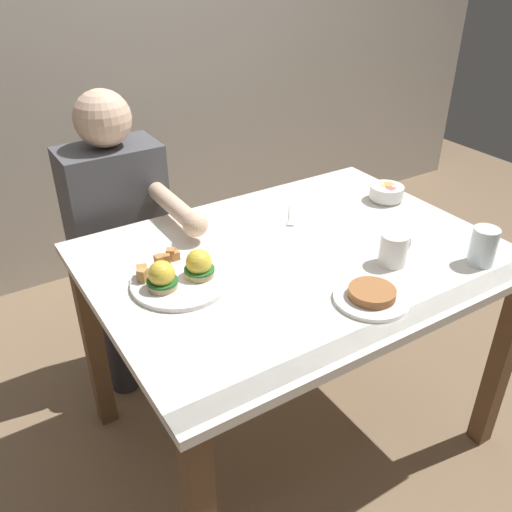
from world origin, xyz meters
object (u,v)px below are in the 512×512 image
Objects in this scene: coffee_mug at (394,248)px; diner_person at (122,229)px; side_plate at (371,296)px; eggs_benedict_plate at (179,275)px; fruit_bowl at (386,192)px; water_glass_near at (483,248)px; dining_table at (296,284)px; fork at (291,217)px.

diner_person reaches higher than coffee_mug.
eggs_benedict_plate is at bearing 139.32° from side_plate.
side_plate is (-0.47, -0.43, -0.02)m from fruit_bowl.
water_glass_near is (-0.07, -0.46, 0.02)m from fruit_bowl.
water_glass_near is 0.56× the size of side_plate.
diner_person reaches higher than dining_table.
water_glass_near is at bearing -37.61° from dining_table.
fruit_bowl is at bearing 48.84° from coffee_mug.
dining_table is 0.69m from diner_person.
water_glass_near reaches higher than dining_table.
side_plate is (0.02, -0.29, 0.12)m from dining_table.
fruit_bowl is 0.60× the size of side_plate.
eggs_benedict_plate reaches higher than dining_table.
water_glass_near reaches higher than fruit_bowl.
eggs_benedict_plate is 1.35× the size of side_plate.
water_glass_near is at bearing -98.70° from fruit_bowl.
fork is (-0.08, 0.40, -0.05)m from coffee_mug.
fruit_bowl is (0.49, 0.14, 0.14)m from dining_table.
eggs_benedict_plate is 2.43× the size of coffee_mug.
eggs_benedict_plate is at bearing -173.40° from fruit_bowl.
side_plate is 0.97m from diner_person.
side_plate is (0.39, -0.34, -0.01)m from eggs_benedict_plate.
side_plate is at bearing -149.22° from coffee_mug.
water_glass_near is (0.42, -0.32, 0.16)m from dining_table.
fork is (0.49, 0.17, -0.03)m from eggs_benedict_plate.
water_glass_near reaches higher than coffee_mug.
diner_person is at bearing 124.38° from coffee_mug.
dining_table is at bearing 137.01° from coffee_mug.
coffee_mug is 0.99× the size of water_glass_near.
dining_table is at bearing 94.66° from side_plate.
side_plate is at bearing -101.16° from fork.
eggs_benedict_plate reaches higher than fork.
diner_person reaches higher than water_glass_near.
fruit_bowl is (0.86, 0.10, 0.00)m from eggs_benedict_plate.
eggs_benedict_plate is 0.86m from fruit_bowl.
dining_table is 1.05× the size of diner_person.
dining_table is 0.55m from water_glass_near.
fruit_bowl is 0.37m from fork.
water_glass_near is 0.40m from side_plate.
coffee_mug is at bearing -78.83° from fork.
side_plate is at bearing 175.99° from water_glass_near.
coffee_mug reaches higher than fork.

